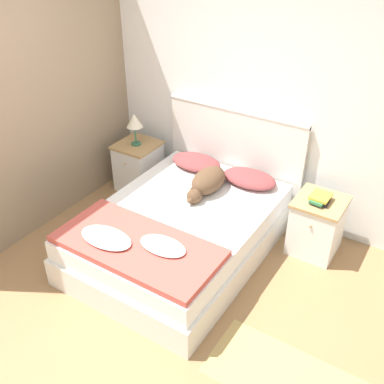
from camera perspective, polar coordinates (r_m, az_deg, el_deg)
ground_plane at (r=3.80m, az=-9.60°, el=-16.21°), size 16.00×16.00×0.00m
wall_back at (r=4.56m, az=6.91°, el=12.44°), size 9.00×0.06×2.55m
wall_side_left at (r=4.65m, az=-17.23°, el=11.65°), size 0.06×3.10×2.55m
bed at (r=4.25m, az=-1.46°, el=-5.12°), size 1.47×2.01×0.47m
headboard at (r=4.81m, az=5.33°, el=4.60°), size 1.55×0.06×1.12m
nightstand_left at (r=5.24m, az=-6.79°, el=3.32°), size 0.45×0.47×0.57m
nightstand_right at (r=4.40m, az=15.54°, el=-4.09°), size 0.45×0.47×0.57m
pillow_left at (r=4.77m, az=0.54°, el=3.83°), size 0.56×0.35×0.12m
pillow_right at (r=4.52m, az=7.33°, el=1.73°), size 0.56×0.35×0.12m
quilt at (r=3.69m, az=-7.14°, el=-6.68°), size 1.38×0.67×0.10m
dog at (r=4.34m, az=1.97°, el=1.30°), size 0.27×0.66×0.22m
book_stack at (r=4.21m, az=16.00°, el=-0.76°), size 0.18×0.24×0.07m
table_lamp at (r=4.98m, az=-7.32°, el=8.84°), size 0.18×0.18×0.37m
rug at (r=3.50m, az=12.84°, el=-22.54°), size 1.25×0.57×0.00m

